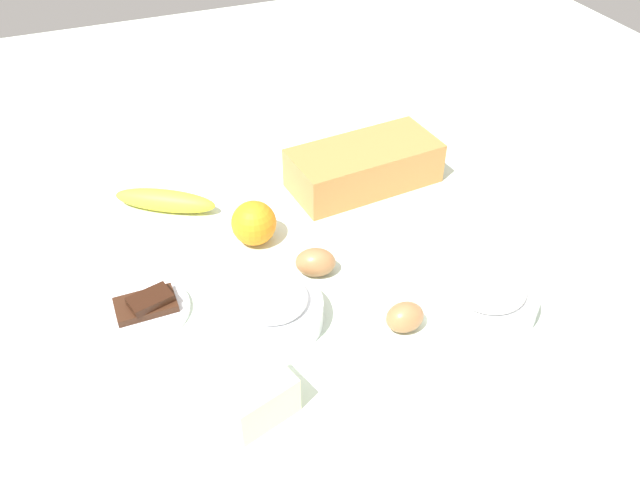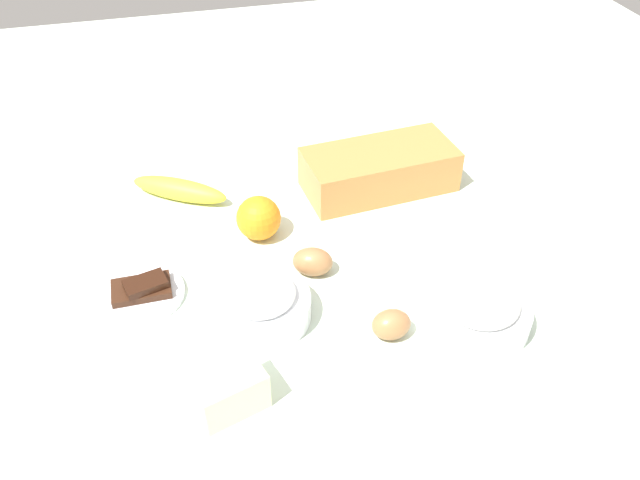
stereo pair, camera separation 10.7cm
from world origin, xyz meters
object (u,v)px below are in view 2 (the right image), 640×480
at_px(orange_fruit, 259,218).
at_px(butter_block, 229,390).
at_px(sugar_bowl, 261,303).
at_px(egg_near_butter, 313,262).
at_px(egg_beside_bowl, 391,324).
at_px(loaf_pan, 379,169).
at_px(chocolate_plate, 143,292).
at_px(banana, 179,189).
at_px(flour_bowl, 479,310).

relative_size(orange_fruit, butter_block, 0.85).
bearing_deg(orange_fruit, sugar_bowl, -99.53).
bearing_deg(egg_near_butter, egg_beside_bowl, -64.56).
distance_m(loaf_pan, chocolate_plate, 0.49).
height_order(butter_block, egg_near_butter, butter_block).
bearing_deg(sugar_bowl, banana, 104.82).
relative_size(butter_block, chocolate_plate, 0.69).
relative_size(orange_fruit, egg_near_butter, 1.18).
relative_size(butter_block, egg_near_butter, 1.38).
distance_m(loaf_pan, butter_block, 0.55).
bearing_deg(egg_near_butter, chocolate_plate, 177.32).
xyz_separation_m(banana, egg_near_butter, (0.19, -0.26, 0.00)).
height_order(loaf_pan, chocolate_plate, loaf_pan).
bearing_deg(egg_near_butter, banana, 125.62).
distance_m(loaf_pan, orange_fruit, 0.26).
distance_m(egg_near_butter, egg_beside_bowl, 0.18).
bearing_deg(flour_bowl, loaf_pan, 94.15).
height_order(egg_beside_bowl, chocolate_plate, egg_beside_bowl).
bearing_deg(flour_bowl, chocolate_plate, 158.84).
height_order(sugar_bowl, butter_block, sugar_bowl).
distance_m(flour_bowl, banana, 0.59).
xyz_separation_m(egg_near_butter, chocolate_plate, (-0.27, 0.01, -0.01)).
height_order(loaf_pan, banana, loaf_pan).
distance_m(banana, egg_beside_bowl, 0.50).
relative_size(flour_bowl, chocolate_plate, 1.18).
bearing_deg(loaf_pan, egg_beside_bowl, -111.09).
bearing_deg(flour_bowl, banana, 132.34).
bearing_deg(egg_beside_bowl, loaf_pan, 74.17).
distance_m(flour_bowl, egg_beside_bowl, 0.13).
height_order(orange_fruit, chocolate_plate, orange_fruit).
bearing_deg(loaf_pan, chocolate_plate, -162.00).
distance_m(flour_bowl, sugar_bowl, 0.32).
relative_size(sugar_bowl, egg_near_butter, 2.28).
bearing_deg(banana, egg_beside_bowl, -57.99).
height_order(flour_bowl, egg_near_butter, flour_bowl).
xyz_separation_m(banana, butter_block, (0.02, -0.49, 0.01)).
xyz_separation_m(sugar_bowl, banana, (-0.09, 0.34, -0.01)).
bearing_deg(sugar_bowl, flour_bowl, -17.01).
xyz_separation_m(orange_fruit, chocolate_plate, (-0.20, -0.10, -0.03)).
distance_m(banana, egg_near_butter, 0.32).
relative_size(banana, butter_block, 2.11).
xyz_separation_m(loaf_pan, flour_bowl, (0.03, -0.38, -0.01)).
distance_m(loaf_pan, sugar_bowl, 0.40).
height_order(sugar_bowl, chocolate_plate, sugar_bowl).
xyz_separation_m(flour_bowl, egg_beside_bowl, (-0.13, 0.01, -0.01)).
bearing_deg(egg_beside_bowl, flour_bowl, -4.79).
xyz_separation_m(banana, egg_beside_bowl, (0.27, -0.42, 0.00)).
relative_size(loaf_pan, chocolate_plate, 2.24).
bearing_deg(loaf_pan, orange_fruit, -165.29).
height_order(loaf_pan, sugar_bowl, loaf_pan).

